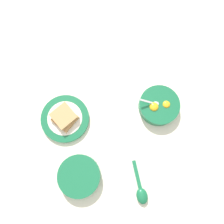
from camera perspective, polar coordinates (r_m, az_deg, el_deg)
ground_plane at (r=0.88m, az=0.59°, el=-7.18°), size 3.00×3.00×0.00m
egg_bowl at (r=0.90m, az=12.16°, el=1.67°), size 0.16×0.16×0.07m
toast_plate at (r=0.90m, az=-12.14°, el=-1.69°), size 0.19×0.19×0.02m
toast_sandwich at (r=0.87m, az=-12.36°, el=-1.37°), size 0.12×0.12×0.03m
soup_spoon at (r=0.88m, az=7.57°, el=-19.88°), size 0.05×0.16×0.03m
congee_bowl at (r=0.86m, az=-8.57°, el=-16.18°), size 0.16×0.16×0.04m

